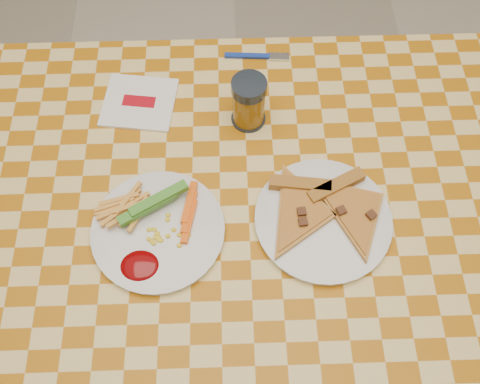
{
  "coord_description": "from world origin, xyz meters",
  "views": [
    {
      "loc": [
        -0.03,
        -0.4,
        1.62
      ],
      "look_at": [
        -0.01,
        0.05,
        0.78
      ],
      "focal_mm": 40.0,
      "sensor_mm": 36.0,
      "label": 1
    }
  ],
  "objects_px": {
    "plate_right": "(323,220)",
    "table": "(249,239)",
    "drink_glass": "(249,102)",
    "plate_left": "(158,231)"
  },
  "relations": [
    {
      "from": "plate_right",
      "to": "table",
      "type": "bearing_deg",
      "value": 179.33
    },
    {
      "from": "table",
      "to": "drink_glass",
      "type": "height_order",
      "value": "drink_glass"
    },
    {
      "from": "plate_left",
      "to": "drink_glass",
      "type": "bearing_deg",
      "value": 55.19
    },
    {
      "from": "plate_left",
      "to": "table",
      "type": "bearing_deg",
      "value": 5.05
    },
    {
      "from": "table",
      "to": "drink_glass",
      "type": "distance_m",
      "value": 0.26
    },
    {
      "from": "drink_glass",
      "to": "plate_left",
      "type": "bearing_deg",
      "value": -124.81
    },
    {
      "from": "table",
      "to": "plate_right",
      "type": "relative_size",
      "value": 5.37
    },
    {
      "from": "table",
      "to": "drink_glass",
      "type": "relative_size",
      "value": 11.67
    },
    {
      "from": "table",
      "to": "plate_left",
      "type": "relative_size",
      "value": 5.58
    },
    {
      "from": "table",
      "to": "plate_right",
      "type": "distance_m",
      "value": 0.15
    }
  ]
}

